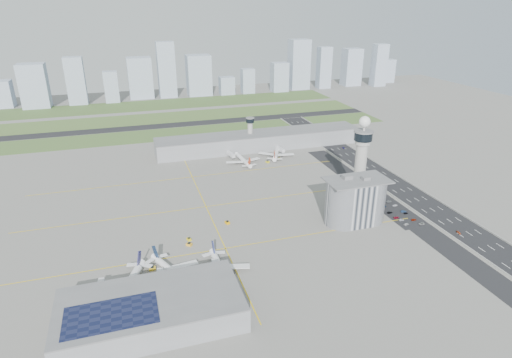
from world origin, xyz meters
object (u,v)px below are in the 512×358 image
object	(u,v)px
tug_1	(189,244)
tug_5	(279,158)
admin_building	(355,201)
car_lot_3	(390,212)
jet_bridge_near_0	(97,299)
car_hw_2	(344,148)
car_lot_10	(395,205)
jet_bridge_near_1	(158,288)
control_tower	(361,156)
airplane_far_b	(276,151)
car_lot_4	(384,206)
car_lot_8	(406,213)
secondary_tower	(250,130)
car_lot_9	(403,211)
car_lot_7	(414,220)
airplane_near_b	(172,268)
jet_bridge_far_1	(276,149)
airplane_near_c	(221,266)
airplane_far_a	(243,157)
car_lot_1	(401,220)
car_lot_0	(406,224)
airplane_near_a	(127,281)
tug_0	(152,268)
jet_bridge_far_0	(228,154)
car_lot_11	(389,201)
car_hw_1	(384,178)
car_hw_0	(459,232)
car_hw_4	(308,133)
car_lot_2	(396,217)
tug_4	(268,162)
tug_2	(189,239)
jet_bridge_near_2	(215,277)
tug_3	(227,222)

from	to	relation	value
tug_1	tug_5	distance (m)	168.69
admin_building	car_lot_3	bearing A→B (deg)	4.74
jet_bridge_near_0	car_hw_2	world-z (taller)	jet_bridge_near_0
car_lot_10	jet_bridge_near_1	bearing A→B (deg)	97.62
control_tower	airplane_far_b	bearing A→B (deg)	102.80
jet_bridge_near_1	car_lot_4	xyz separation A→B (m)	(167.18, 51.40, -2.29)
car_lot_8	secondary_tower	bearing A→B (deg)	13.19
tug_1	car_lot_9	world-z (taller)	tug_1
airplane_far_b	car_lot_4	xyz separation A→B (m)	(37.28, -128.12, -5.19)
car_lot_7	airplane_near_b	bearing A→B (deg)	91.49
jet_bridge_far_1	airplane_near_c	bearing A→B (deg)	-38.23
airplane_far_a	car_lot_1	size ratio (longest dim) A/B	10.60
car_lot_0	car_lot_1	world-z (taller)	car_lot_0
airplane_near_a	tug_0	size ratio (longest dim) A/B	11.64
airplane_near_c	jet_bridge_far_0	world-z (taller)	airplane_near_c
secondary_tower	jet_bridge_far_0	world-z (taller)	secondary_tower
car_lot_11	car_lot_4	bearing A→B (deg)	117.75
car_lot_9	car_hw_1	size ratio (longest dim) A/B	1.04
airplane_far_b	airplane_near_a	bearing A→B (deg)	165.00
car_lot_4	tug_0	bearing A→B (deg)	108.19
car_lot_7	admin_building	bearing A→B (deg)	69.92
airplane_far_b	tug_0	size ratio (longest dim) A/B	11.30
car_lot_10	car_hw_1	size ratio (longest dim) A/B	1.06
secondary_tower	car_hw_0	bearing A→B (deg)	-69.25
car_lot_0	car_lot_10	bearing A→B (deg)	-28.67
car_hw_2	car_hw_4	xyz separation A→B (m)	(-12.78, 60.26, -0.03)
tug_5	car_lot_2	world-z (taller)	tug_5
tug_1	car_lot_4	bearing A→B (deg)	-44.55
airplane_near_a	car_lot_1	xyz separation A→B (m)	(181.59, 23.34, -5.31)
tug_4	car_lot_2	bearing A→B (deg)	90.70
airplane_far_b	tug_5	bearing A→B (deg)	-156.65
car_lot_1	jet_bridge_far_0	bearing A→B (deg)	26.10
tug_2	car_lot_3	world-z (taller)	tug_2
jet_bridge_far_0	car_lot_11	xyz separation A→B (m)	(90.12, -135.80, -2.19)
tug_5	control_tower	bearing A→B (deg)	-51.10
airplane_far_a	car_lot_8	distance (m)	157.05
tug_4	car_hw_2	size ratio (longest dim) A/B	0.81
tug_1	car_hw_2	bearing A→B (deg)	-10.94
jet_bridge_near_0	airplane_near_b	bearing A→B (deg)	-62.65
airplane_near_a	jet_bridge_far_1	size ratio (longest dim) A/B	3.02
jet_bridge_far_0	jet_bridge_far_1	world-z (taller)	same
airplane_near_b	control_tower	bearing A→B (deg)	86.93
airplane_near_a	airplane_far_a	distance (m)	197.72
tug_2	car_hw_0	bearing A→B (deg)	-30.34
admin_building	jet_bridge_near_2	bearing A→B (deg)	-159.62
airplane_near_c	tug_3	bearing A→B (deg)	161.52
car_lot_0	car_lot_4	size ratio (longest dim) A/B	1.15
jet_bridge_far_0	car_lot_8	size ratio (longest dim) A/B	4.17
control_tower	airplane_near_a	bearing A→B (deg)	-159.69
car_lot_4	car_hw_4	bearing A→B (deg)	0.98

